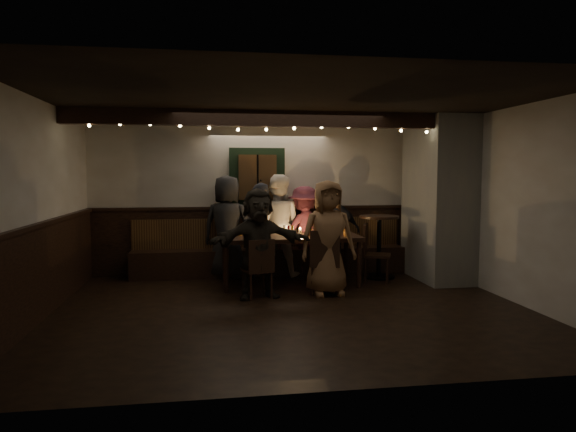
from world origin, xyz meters
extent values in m
cube|color=black|center=(0.00, 0.00, -0.01)|extent=(6.00, 5.00, 0.01)
cube|color=black|center=(0.00, 0.00, 2.60)|extent=(6.00, 5.00, 0.01)
cube|color=beige|center=(0.00, 2.50, 1.30)|extent=(6.00, 0.01, 2.60)
cube|color=beige|center=(-3.00, 0.00, 1.30)|extent=(0.01, 5.00, 2.60)
cube|color=beige|center=(3.00, 0.00, 1.30)|extent=(0.01, 5.00, 2.60)
cube|color=black|center=(0.00, 2.48, 0.55)|extent=(6.00, 0.05, 1.10)
cube|color=black|center=(-2.98, 0.00, 0.55)|extent=(0.05, 5.00, 1.10)
cube|color=gray|center=(2.65, 1.50, 1.30)|extent=(0.70, 1.40, 2.60)
cube|color=black|center=(0.00, 2.23, 0.23)|extent=(4.60, 0.45, 0.45)
cube|color=#351F0F|center=(0.00, 2.41, 0.70)|extent=(4.60, 0.06, 0.50)
cube|color=black|center=(-0.20, 2.44, 1.65)|extent=(0.95, 0.04, 1.00)
cube|color=#351F0F|center=(-0.20, 2.38, 1.65)|extent=(0.64, 0.12, 0.76)
cube|color=black|center=(0.00, 1.00, 2.49)|extent=(6.00, 0.16, 0.22)
sphere|color=#FFE599|center=(-2.60, 0.98, 2.36)|extent=(0.04, 0.04, 0.04)
sphere|color=#FFE599|center=(-2.20, 0.98, 2.38)|extent=(0.04, 0.04, 0.04)
sphere|color=#FFE599|center=(-1.80, 0.98, 2.39)|extent=(0.04, 0.04, 0.04)
sphere|color=#FFE599|center=(-1.40, 0.98, 2.37)|extent=(0.04, 0.04, 0.04)
sphere|color=#FFE599|center=(-1.00, 0.98, 2.35)|extent=(0.04, 0.04, 0.04)
sphere|color=#FFE599|center=(-0.60, 0.98, 2.33)|extent=(0.04, 0.04, 0.04)
sphere|color=#FFE599|center=(-0.20, 0.98, 2.34)|extent=(0.04, 0.04, 0.04)
sphere|color=#FFE599|center=(0.20, 0.98, 2.36)|extent=(0.04, 0.04, 0.04)
sphere|color=#FFE599|center=(0.60, 0.98, 2.38)|extent=(0.04, 0.04, 0.04)
sphere|color=#FFE599|center=(1.00, 0.98, 2.39)|extent=(0.04, 0.04, 0.04)
sphere|color=#FFE599|center=(1.40, 0.98, 2.37)|extent=(0.04, 0.04, 0.04)
sphere|color=#FFE599|center=(1.80, 0.98, 2.35)|extent=(0.04, 0.04, 0.04)
sphere|color=#FFE599|center=(2.20, 0.98, 2.33)|extent=(0.04, 0.04, 0.04)
sphere|color=#FFE599|center=(2.60, 0.98, 2.34)|extent=(0.04, 0.04, 0.04)
cube|color=black|center=(0.21, 1.40, 0.73)|extent=(2.14, 0.92, 0.06)
cylinder|color=black|center=(-0.78, 1.02, 0.35)|extent=(0.07, 0.07, 0.70)
cylinder|color=black|center=(-0.78, 1.78, 0.35)|extent=(0.07, 0.07, 0.70)
cylinder|color=black|center=(1.19, 1.02, 0.35)|extent=(0.07, 0.07, 0.70)
cylinder|color=black|center=(1.19, 1.78, 0.35)|extent=(0.07, 0.07, 0.70)
cylinder|color=#BF7226|center=(-0.56, 1.52, 0.84)|extent=(0.07, 0.07, 0.14)
cylinder|color=#BF7226|center=(-0.18, 1.20, 0.84)|extent=(0.07, 0.07, 0.14)
cylinder|color=silver|center=(0.17, 1.60, 0.84)|extent=(0.07, 0.07, 0.14)
cylinder|color=#BF7226|center=(0.50, 1.33, 0.84)|extent=(0.07, 0.07, 0.14)
cylinder|color=silver|center=(0.79, 1.66, 0.84)|extent=(0.07, 0.07, 0.14)
cylinder|color=#BF7226|center=(1.04, 1.21, 0.84)|extent=(0.07, 0.07, 0.14)
cylinder|color=white|center=(-0.39, 1.09, 0.77)|extent=(0.26, 0.26, 0.02)
cube|color=#B2B2B7|center=(0.21, 1.35, 0.79)|extent=(0.16, 0.10, 0.05)
cylinder|color=#990C0C|center=(0.18, 1.35, 0.85)|extent=(0.04, 0.04, 0.16)
cylinder|color=gold|center=(0.24, 1.35, 0.85)|extent=(0.04, 0.04, 0.16)
cylinder|color=silver|center=(0.37, 1.45, 0.80)|extent=(0.05, 0.05, 0.08)
sphere|color=#FFB24C|center=(0.37, 1.45, 0.87)|extent=(0.03, 0.03, 0.03)
cube|color=black|center=(-0.37, 0.67, 0.38)|extent=(0.46, 0.46, 0.04)
cube|color=black|center=(-0.32, 0.51, 0.61)|extent=(0.37, 0.13, 0.43)
cylinder|color=black|center=(-0.26, 0.86, 0.18)|extent=(0.03, 0.03, 0.36)
cylinder|color=black|center=(-0.18, 0.56, 0.18)|extent=(0.03, 0.03, 0.36)
cylinder|color=black|center=(-0.55, 0.77, 0.18)|extent=(0.03, 0.03, 0.36)
cylinder|color=black|center=(-0.47, 0.48, 0.18)|extent=(0.03, 0.03, 0.36)
cube|color=black|center=(0.61, 0.76, 0.43)|extent=(0.49, 0.49, 0.04)
cube|color=black|center=(0.57, 0.58, 0.69)|extent=(0.42, 0.12, 0.48)
cylinder|color=black|center=(0.80, 0.90, 0.20)|extent=(0.04, 0.04, 0.41)
cylinder|color=black|center=(0.74, 0.57, 0.20)|extent=(0.04, 0.04, 0.41)
cylinder|color=black|center=(0.47, 0.96, 0.20)|extent=(0.04, 0.04, 0.41)
cylinder|color=black|center=(0.41, 0.63, 0.20)|extent=(0.04, 0.04, 0.41)
cube|color=black|center=(1.60, 1.40, 0.42)|extent=(0.54, 0.54, 0.04)
cube|color=black|center=(1.43, 1.47, 0.68)|extent=(0.20, 0.40, 0.47)
cylinder|color=black|center=(1.69, 1.18, 0.20)|extent=(0.04, 0.04, 0.40)
cylinder|color=black|center=(1.38, 1.31, 0.20)|extent=(0.04, 0.04, 0.40)
cylinder|color=black|center=(1.82, 1.49, 0.20)|extent=(0.04, 0.04, 0.40)
cylinder|color=black|center=(1.51, 1.62, 0.20)|extent=(0.04, 0.04, 0.40)
cylinder|color=black|center=(1.74, 1.72, 0.02)|extent=(0.52, 0.52, 0.03)
cylinder|color=black|center=(1.74, 1.72, 0.50)|extent=(0.07, 0.07, 1.01)
cylinder|color=black|center=(1.74, 1.72, 1.01)|extent=(0.64, 0.64, 0.04)
imported|color=#232426|center=(-0.73, 2.11, 0.84)|extent=(0.95, 0.77, 1.69)
imported|color=black|center=(-0.20, 2.04, 0.78)|extent=(0.60, 0.42, 1.56)
imported|color=white|center=(0.11, 2.15, 0.85)|extent=(0.98, 0.86, 1.70)
imported|color=brown|center=(0.57, 2.15, 0.75)|extent=(1.11, 0.88, 1.50)
imported|color=black|center=(1.05, 2.07, 0.76)|extent=(0.96, 0.66, 1.51)
imported|color=black|center=(-0.35, 0.63, 0.76)|extent=(1.46, 0.67, 1.52)
imported|color=#8A613E|center=(0.63, 0.69, 0.81)|extent=(0.83, 0.57, 1.63)
camera|label=1|loc=(-1.00, -6.32, 1.72)|focal=32.00mm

